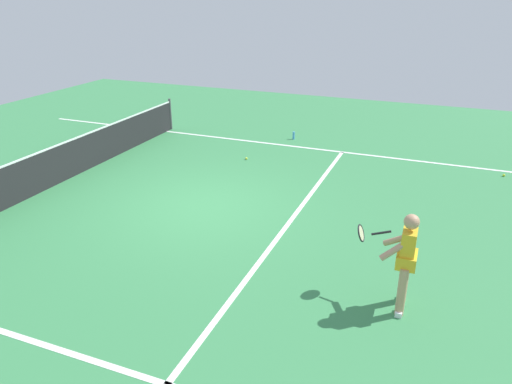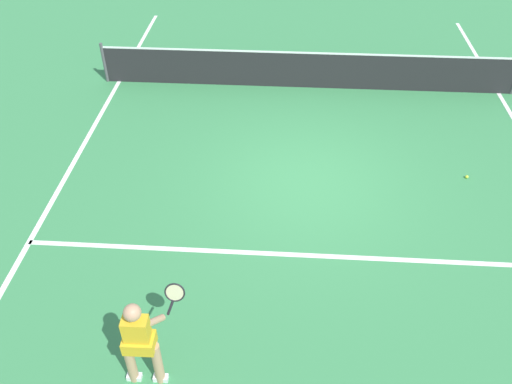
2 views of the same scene
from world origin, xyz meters
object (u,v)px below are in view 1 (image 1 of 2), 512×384
(tennis_ball_far, at_px, (246,158))
(water_bottle, at_px, (294,136))
(tennis_player, at_px, (405,258))
(tennis_ball_near, at_px, (504,175))

(tennis_ball_far, height_order, water_bottle, water_bottle)
(tennis_player, distance_m, water_bottle, 8.82)
(tennis_player, relative_size, water_bottle, 6.46)
(water_bottle, bearing_deg, tennis_ball_near, -100.78)
(tennis_player, relative_size, tennis_ball_far, 23.48)
(tennis_player, height_order, tennis_ball_near, tennis_player)
(tennis_player, height_order, water_bottle, tennis_player)
(water_bottle, bearing_deg, tennis_player, -151.92)
(tennis_player, xyz_separation_m, water_bottle, (7.75, 4.14, -0.73))
(tennis_player, distance_m, tennis_ball_near, 6.91)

